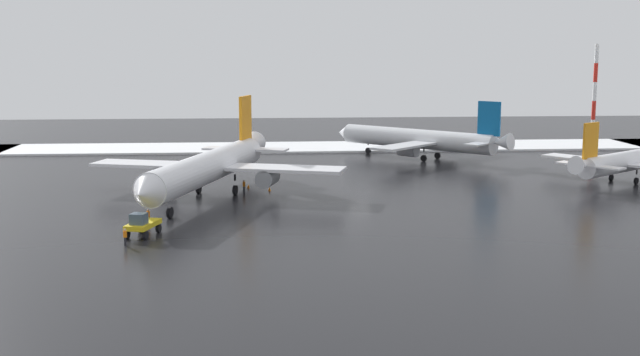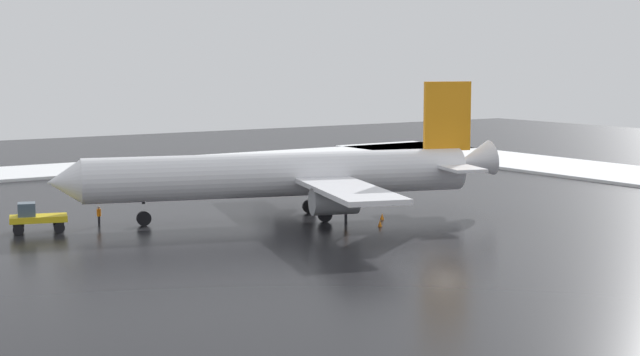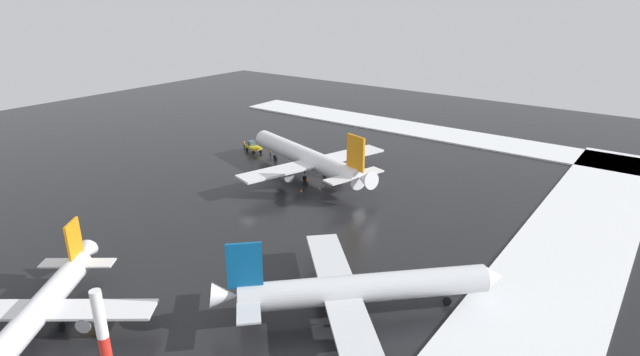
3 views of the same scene
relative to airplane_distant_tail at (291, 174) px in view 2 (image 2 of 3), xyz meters
The scene contains 8 objects.
ground_plane 20.04m from the airplane_distant_tail, behind, with size 240.00×240.00×0.00m, color black.
snow_bank_right 47.60m from the airplane_distant_tail, ahead, with size 14.00×116.00×0.36m, color white.
airplane_distant_tail is the anchor object (origin of this frame).
pushback_tug 22.21m from the airplane_distant_tail, 75.02° to the left, with size 3.43×5.04×2.50m.
ground_crew_mid_apron 17.08m from the airplane_distant_tail, 69.86° to the left, with size 0.36×0.36×1.71m.
ground_crew_by_nose_gear 6.07m from the airplane_distant_tail, 144.37° to the right, with size 0.36×0.36×1.71m.
traffic_cone_near_nose 9.01m from the airplane_distant_tail, 125.90° to the right, with size 0.36×0.36×0.55m, color orange.
traffic_cone_mid_line 9.53m from the airplane_distant_tail, 150.91° to the right, with size 0.36×0.36×0.55m, color orange.
Camera 2 is at (-54.31, 47.15, 14.25)m, focal length 55.00 mm.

